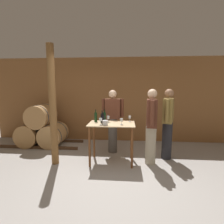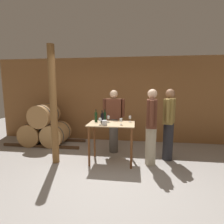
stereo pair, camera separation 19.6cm
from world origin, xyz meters
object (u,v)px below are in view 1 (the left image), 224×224
at_px(wine_glass_near_center, 108,118).
at_px(wine_glass_near_right, 122,120).
at_px(person_host, 113,120).
at_px(person_visitor_bearded, 151,125).
at_px(wine_bottle_left, 102,118).
at_px(ice_bucket, 105,123).
at_px(wine_glass_near_left, 101,120).
at_px(wine_bottle_far_left, 96,117).
at_px(wine_bottle_center, 103,119).
at_px(person_visitor_with_scarf, 168,122).
at_px(wine_glass_far_side, 130,117).
at_px(wooden_post, 53,106).
at_px(wine_bottle_right, 105,117).

xyz_separation_m(wine_glass_near_center, wine_glass_near_right, (0.33, -0.25, -0.01)).
relative_size(person_host, person_visitor_bearded, 0.98).
xyz_separation_m(wine_bottle_left, person_visitor_bearded, (1.14, -0.05, -0.14)).
relative_size(wine_bottle_left, ice_bucket, 2.44).
xyz_separation_m(wine_glass_near_left, ice_bucket, (0.11, -0.02, -0.06)).
bearing_deg(wine_bottle_far_left, wine_bottle_center, -48.07).
height_order(wine_bottle_center, person_visitor_with_scarf, person_visitor_with_scarf).
bearing_deg(person_host, wine_glass_near_center, -97.53).
relative_size(ice_bucket, person_visitor_bearded, 0.07).
height_order(wine_bottle_left, ice_bucket, wine_bottle_left).
height_order(wine_glass_near_right, wine_glass_far_side, wine_glass_far_side).
bearing_deg(wine_glass_near_left, person_host, 76.41).
bearing_deg(wine_bottle_left, person_visitor_with_scarf, 9.97).
distance_m(person_visitor_with_scarf, person_visitor_bearded, 0.55).
xyz_separation_m(wine_glass_near_left, wine_glass_far_side, (0.65, 0.40, -0.01)).
bearing_deg(wine_glass_near_left, person_visitor_with_scarf, 18.18).
distance_m(wine_bottle_center, wine_glass_near_center, 0.24).
relative_size(wine_bottle_left, person_visitor_with_scarf, 0.17).
distance_m(wooden_post, wine_bottle_right, 1.21).
xyz_separation_m(wine_glass_near_right, person_visitor_with_scarf, (1.12, 0.45, -0.13)).
relative_size(wooden_post, wine_glass_near_center, 17.89).
xyz_separation_m(wooden_post, person_visitor_bearded, (2.21, 0.18, -0.43)).
distance_m(wine_bottle_far_left, person_visitor_bearded, 1.32).
bearing_deg(wooden_post, wine_bottle_right, 17.99).
relative_size(wine_bottle_left, wine_bottle_center, 1.07).
bearing_deg(wine_glass_near_center, wine_bottle_left, -148.86).
distance_m(wooden_post, wine_bottle_left, 1.14).
distance_m(wine_bottle_center, person_host, 0.78).
height_order(wine_glass_far_side, person_visitor_with_scarf, person_visitor_with_scarf).
bearing_deg(wine_glass_near_center, wine_bottle_far_left, 179.10).
bearing_deg(person_host, wine_bottle_left, -108.63).
relative_size(wine_bottle_far_left, wine_bottle_right, 1.00).
distance_m(wine_glass_near_left, person_visitor_bearded, 1.16).
xyz_separation_m(wine_glass_near_left, wine_glass_near_right, (0.46, 0.07, -0.01)).
xyz_separation_m(wooden_post, person_host, (1.28, 0.84, -0.45)).
bearing_deg(wooden_post, ice_bucket, -1.43).
xyz_separation_m(wine_bottle_left, ice_bucket, (0.10, -0.26, -0.06)).
relative_size(wine_bottle_center, ice_bucket, 2.28).
bearing_deg(wine_bottle_center, wine_bottle_left, 105.41).
relative_size(wine_bottle_far_left, wine_glass_near_right, 2.16).
xyz_separation_m(wine_bottle_far_left, ice_bucket, (0.27, -0.35, -0.07)).
height_order(wine_bottle_far_left, wine_glass_near_left, wine_bottle_far_left).
distance_m(wine_bottle_center, wine_bottle_right, 0.27).
bearing_deg(wine_bottle_center, person_visitor_bearded, 4.68).
xyz_separation_m(wine_bottle_left, person_host, (0.20, 0.60, -0.16)).
bearing_deg(wooden_post, wine_bottle_left, 12.24).
relative_size(wine_bottle_far_left, person_visitor_with_scarf, 0.17).
distance_m(wine_bottle_left, wine_glass_far_side, 0.67).
xyz_separation_m(wooden_post, person_visitor_with_scarf, (2.66, 0.51, -0.43)).
height_order(wooden_post, wine_bottle_left, wooden_post).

